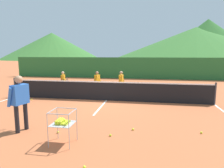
{
  "coord_description": "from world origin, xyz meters",
  "views": [
    {
      "loc": [
        1.97,
        -9.66,
        2.34
      ],
      "look_at": [
        0.32,
        -0.18,
        0.88
      ],
      "focal_mm": 31.93,
      "sensor_mm": 36.0,
      "label": 1
    }
  ],
  "objects_px": {
    "student_1": "(97,80)",
    "ball_cart": "(62,122)",
    "tennis_ball_1": "(31,100)",
    "instructor": "(20,98)",
    "student_0": "(63,80)",
    "tennis_ball_0": "(133,129)",
    "tennis_ball_7": "(84,167)",
    "tennis_net": "(106,91)",
    "tennis_ball_3": "(201,133)",
    "tennis_ball_4": "(58,132)",
    "tennis_ball_2": "(110,135)",
    "student_2": "(121,80)"
  },
  "relations": [
    {
      "from": "student_1",
      "to": "ball_cart",
      "type": "xyz_separation_m",
      "value": [
        0.71,
        -6.58,
        -0.21
      ]
    },
    {
      "from": "student_1",
      "to": "tennis_ball_1",
      "type": "bearing_deg",
      "value": -143.66
    },
    {
      "from": "instructor",
      "to": "student_0",
      "type": "height_order",
      "value": "instructor"
    },
    {
      "from": "tennis_ball_0",
      "to": "tennis_ball_7",
      "type": "distance_m",
      "value": 2.41
    },
    {
      "from": "tennis_net",
      "to": "tennis_ball_1",
      "type": "xyz_separation_m",
      "value": [
        -3.79,
        -0.59,
        -0.47
      ]
    },
    {
      "from": "student_0",
      "to": "ball_cart",
      "type": "height_order",
      "value": "student_0"
    },
    {
      "from": "student_0",
      "to": "ball_cart",
      "type": "bearing_deg",
      "value": -66.78
    },
    {
      "from": "instructor",
      "to": "tennis_net",
      "type": "bearing_deg",
      "value": 68.23
    },
    {
      "from": "ball_cart",
      "to": "tennis_net",
      "type": "bearing_deg",
      "value": 88.23
    },
    {
      "from": "ball_cart",
      "to": "tennis_ball_0",
      "type": "bearing_deg",
      "value": 35.32
    },
    {
      "from": "student_0",
      "to": "tennis_ball_0",
      "type": "xyz_separation_m",
      "value": [
        4.57,
        -5.31,
        -0.75
      ]
    },
    {
      "from": "student_0",
      "to": "tennis_ball_1",
      "type": "bearing_deg",
      "value": -111.1
    },
    {
      "from": "instructor",
      "to": "tennis_ball_3",
      "type": "bearing_deg",
      "value": 7.54
    },
    {
      "from": "student_1",
      "to": "tennis_ball_3",
      "type": "xyz_separation_m",
      "value": [
        4.49,
        -5.24,
        -0.77
      ]
    },
    {
      "from": "instructor",
      "to": "tennis_ball_3",
      "type": "distance_m",
      "value": 5.51
    },
    {
      "from": "student_1",
      "to": "tennis_ball_4",
      "type": "bearing_deg",
      "value": -87.33
    },
    {
      "from": "tennis_ball_2",
      "to": "tennis_ball_4",
      "type": "bearing_deg",
      "value": -178.11
    },
    {
      "from": "tennis_ball_2",
      "to": "tennis_ball_3",
      "type": "distance_m",
      "value": 2.71
    },
    {
      "from": "tennis_ball_2",
      "to": "tennis_ball_7",
      "type": "relative_size",
      "value": 1.0
    },
    {
      "from": "tennis_ball_1",
      "to": "tennis_ball_2",
      "type": "height_order",
      "value": "same"
    },
    {
      "from": "ball_cart",
      "to": "tennis_ball_7",
      "type": "relative_size",
      "value": 13.22
    },
    {
      "from": "tennis_net",
      "to": "ball_cart",
      "type": "distance_m",
      "value": 5.01
    },
    {
      "from": "student_0",
      "to": "student_2",
      "type": "relative_size",
      "value": 0.97
    },
    {
      "from": "student_2",
      "to": "tennis_ball_4",
      "type": "relative_size",
      "value": 19.83
    },
    {
      "from": "tennis_ball_1",
      "to": "tennis_ball_0",
      "type": "bearing_deg",
      "value": -30.49
    },
    {
      "from": "tennis_ball_4",
      "to": "tennis_ball_7",
      "type": "height_order",
      "value": "same"
    },
    {
      "from": "student_0",
      "to": "tennis_ball_7",
      "type": "relative_size",
      "value": 19.19
    },
    {
      "from": "student_2",
      "to": "tennis_ball_1",
      "type": "relative_size",
      "value": 19.83
    },
    {
      "from": "student_2",
      "to": "ball_cart",
      "type": "height_order",
      "value": "student_2"
    },
    {
      "from": "student_2",
      "to": "student_0",
      "type": "bearing_deg",
      "value": -175.83
    },
    {
      "from": "tennis_ball_1",
      "to": "tennis_ball_4",
      "type": "distance_m",
      "value": 4.96
    },
    {
      "from": "instructor",
      "to": "tennis_ball_3",
      "type": "xyz_separation_m",
      "value": [
        5.37,
        0.71,
        -0.99
      ]
    },
    {
      "from": "student_2",
      "to": "instructor",
      "type": "bearing_deg",
      "value": -110.17
    },
    {
      "from": "tennis_ball_2",
      "to": "tennis_ball_0",
      "type": "bearing_deg",
      "value": 42.66
    },
    {
      "from": "ball_cart",
      "to": "tennis_ball_1",
      "type": "distance_m",
      "value": 5.75
    },
    {
      "from": "tennis_ball_0",
      "to": "tennis_ball_1",
      "type": "distance_m",
      "value": 6.26
    },
    {
      "from": "tennis_ball_0",
      "to": "ball_cart",
      "type": "bearing_deg",
      "value": -144.68
    },
    {
      "from": "student_1",
      "to": "student_0",
      "type": "bearing_deg",
      "value": -179.48
    },
    {
      "from": "student_0",
      "to": "tennis_ball_2",
      "type": "relative_size",
      "value": 19.19
    },
    {
      "from": "tennis_net",
      "to": "student_1",
      "type": "height_order",
      "value": "student_1"
    },
    {
      "from": "tennis_ball_1",
      "to": "tennis_ball_7",
      "type": "distance_m",
      "value": 7.09
    },
    {
      "from": "tennis_ball_1",
      "to": "tennis_ball_4",
      "type": "bearing_deg",
      "value": -49.79
    },
    {
      "from": "tennis_ball_0",
      "to": "tennis_ball_4",
      "type": "relative_size",
      "value": 1.0
    },
    {
      "from": "student_1",
      "to": "ball_cart",
      "type": "relative_size",
      "value": 1.49
    },
    {
      "from": "tennis_net",
      "to": "tennis_ball_1",
      "type": "height_order",
      "value": "tennis_net"
    },
    {
      "from": "student_0",
      "to": "ball_cart",
      "type": "relative_size",
      "value": 1.45
    },
    {
      "from": "tennis_ball_1",
      "to": "tennis_ball_2",
      "type": "relative_size",
      "value": 1.0
    },
    {
      "from": "tennis_ball_7",
      "to": "student_2",
      "type": "bearing_deg",
      "value": 91.74
    },
    {
      "from": "instructor",
      "to": "tennis_ball_1",
      "type": "xyz_separation_m",
      "value": [
        -2.04,
        3.8,
        -0.99
      ]
    },
    {
      "from": "tennis_ball_1",
      "to": "tennis_ball_3",
      "type": "relative_size",
      "value": 1.0
    }
  ]
}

